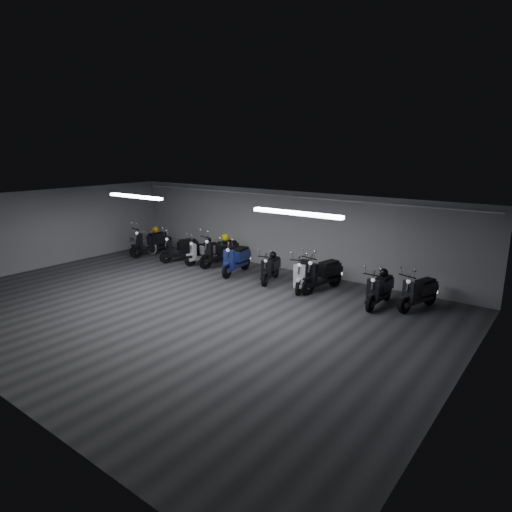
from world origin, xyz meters
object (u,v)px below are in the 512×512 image
Objects in this scene: scooter_2 at (203,248)px; scooter_7 at (322,268)px; scooter_5 at (271,264)px; scooter_9 at (419,287)px; scooter_6 at (302,269)px; helmet_2 at (156,230)px; scooter_4 at (236,254)px; helmet_3 at (208,240)px; helmet_4 at (273,255)px; scooter_3 at (220,247)px; helmet_0 at (384,273)px; bicycle at (142,238)px; scooter_0 at (150,238)px; scooter_1 at (180,244)px; helmet_1 at (226,237)px; scooter_8 at (380,284)px.

scooter_7 is (5.05, -0.09, 0.08)m from scooter_2.
scooter_7 reaches higher than scooter_5.
scooter_6 is at bearing -155.74° from scooter_9.
scooter_2 is 2.60m from helmet_2.
helmet_3 is at bearing 155.72° from scooter_4.
scooter_4 is 1.05× the size of scooter_6.
helmet_4 is (3.16, -0.31, -0.03)m from helmet_3.
helmet_4 is (-0.06, 0.21, 0.26)m from scooter_5.
scooter_3 is 4.37m from scooter_7.
scooter_2 is 1.04× the size of scooter_5.
scooter_9 is at bearing 0.57° from helmet_2.
scooter_9 reaches higher than helmet_2.
helmet_4 is (-4.66, -0.16, 0.22)m from scooter_9.
helmet_2 is at bearing 179.56° from helmet_0.
bicycle is at bearing -161.26° from scooter_3.
scooter_2 reaches higher than bicycle.
scooter_4 is 5.15m from bicycle.
scooter_0 is 1.14× the size of scooter_9.
scooter_3 is 7.25× the size of helmet_2.
scooter_5 is (2.60, -0.48, -0.13)m from scooter_3.
helmet_3 is (1.05, 0.45, 0.21)m from scooter_1.
helmet_1 is at bearing 42.59° from scooter_1.
helmet_0 is at bearing 90.00° from scooter_8.
scooter_4 is at bearing 179.74° from scooter_8.
scooter_1 is at bearing -160.81° from scooter_9.
helmet_1 is (-2.54, 0.74, 0.45)m from scooter_5.
scooter_1 is 7.67× the size of helmet_4.
scooter_0 reaches higher than bicycle.
helmet_1 is 3.36m from helmet_2.
scooter_2 is at bearing 34.92° from scooter_1.
scooter_9 is at bearing -2.93° from helmet_1.
helmet_4 is (3.23, -0.10, 0.23)m from scooter_2.
scooter_3 is 0.42m from helmet_1.
scooter_5 is 6.62m from bicycle.
scooter_6 is at bearing 6.22° from scooter_3.
scooter_4 is 3.24m from scooter_7.
scooter_6 is at bearing -7.27° from helmet_3.
scooter_5 is (1.48, -0.05, -0.10)m from scooter_4.
helmet_4 is (-1.28, 0.25, 0.19)m from scooter_6.
bicycle is at bearing -177.52° from scooter_0.
helmet_3 is at bearing 174.32° from helmet_4.
scooter_6 is 1.04× the size of scooter_8.
scooter_9 is (6.08, 0.33, -0.06)m from scooter_4.
scooter_8 is (6.97, -0.35, 0.02)m from scooter_2.
scooter_9 reaches higher than helmet_1.
scooter_7 is 6.49× the size of helmet_1.
bicycle is at bearing -170.03° from helmet_2.
scooter_8 is 5.87× the size of helmet_1.
helmet_2 is (-1.59, 0.19, 0.35)m from scooter_1.
scooter_6 is (2.70, -0.09, -0.03)m from scooter_4.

